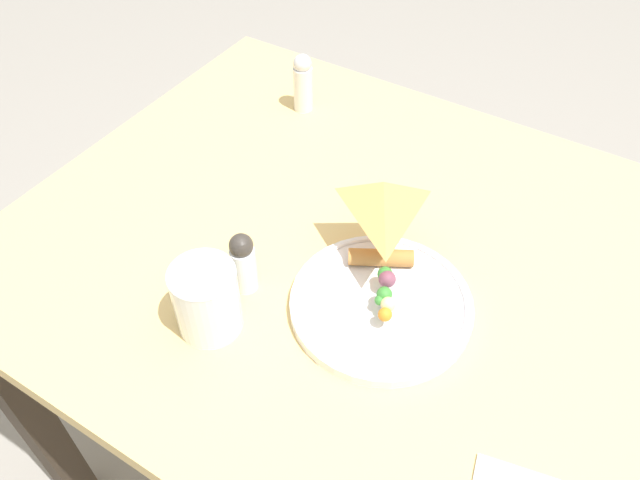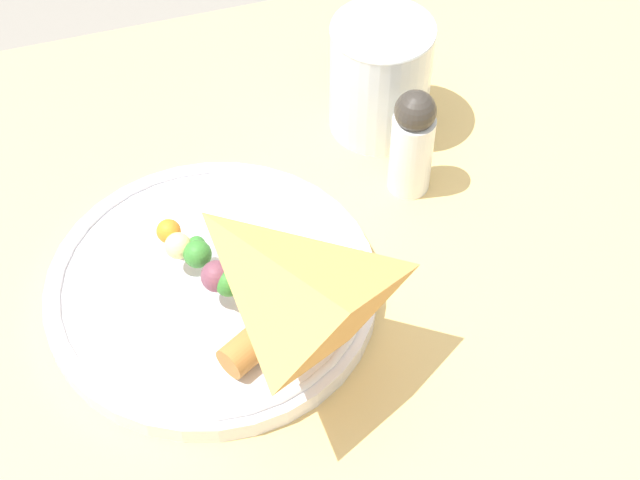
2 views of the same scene
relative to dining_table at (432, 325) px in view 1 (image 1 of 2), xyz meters
The scene contains 5 objects.
dining_table is the anchor object (origin of this frame).
plate_pizza 0.15m from the dining_table, 57.66° to the left, with size 0.24×0.24×0.05m.
milk_glass 0.35m from the dining_table, 44.20° to the left, with size 0.08×0.08×0.10m.
salt_shaker 0.49m from the dining_table, 32.95° to the right, with size 0.03×0.03×0.11m.
pepper_shaker 0.31m from the dining_table, 32.68° to the left, with size 0.03×0.03×0.10m.
Camera 1 is at (-0.15, 0.56, 1.41)m, focal length 35.00 mm.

